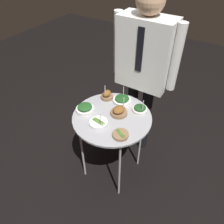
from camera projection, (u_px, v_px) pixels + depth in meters
ground_plane at (112, 168)px, 2.41m from camera, size 8.00×8.00×0.00m
serving_cart at (112, 121)px, 1.94m from camera, size 0.69×0.69×0.77m
bowl_roast_mid_right at (119, 111)px, 1.90m from camera, size 0.15×0.15×0.17m
bowl_asparagus_center at (121, 135)px, 1.71m from camera, size 0.13×0.13×0.04m
bowl_spinach_back_left at (140, 109)px, 1.94m from camera, size 0.13×0.13×0.14m
bowl_asparagus_front_center at (98, 123)px, 1.82m from camera, size 0.15×0.15×0.15m
bowl_spinach_front_right at (85, 108)px, 1.94m from camera, size 0.16×0.16×0.06m
bowl_roast_far_rim at (107, 95)px, 2.07m from camera, size 0.12×0.12×0.16m
bowl_spinach_front_left at (122, 100)px, 2.04m from camera, size 0.17×0.17×0.14m
waiter_figure at (144, 62)px, 1.98m from camera, size 0.64×0.24×1.73m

